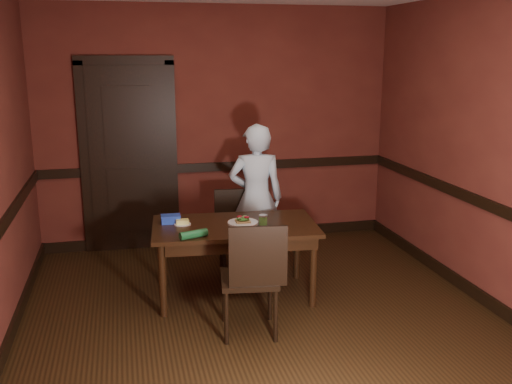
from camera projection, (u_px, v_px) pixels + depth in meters
name	position (u px, v px, depth m)	size (l,w,h in m)	color
floor	(266.00, 326.00, 4.67)	(4.00, 4.50, 0.01)	black
wall_back	(218.00, 128.00, 6.47)	(4.00, 0.02, 2.70)	#56211A
wall_front	(409.00, 272.00, 2.22)	(4.00, 0.02, 2.70)	#56211A
wall_right	(497.00, 154.00, 4.79)	(0.02, 4.50, 2.70)	#56211A
dado_back	(219.00, 167.00, 6.57)	(4.00, 0.03, 0.10)	black
dado_right	(490.00, 206.00, 4.90)	(0.03, 4.50, 0.10)	black
baseboard_back	(220.00, 236.00, 6.77)	(4.00, 0.03, 0.12)	black
baseboard_left	(6.00, 347.00, 4.21)	(0.03, 4.50, 0.12)	black
baseboard_right	(481.00, 296.00, 5.10)	(0.03, 4.50, 0.12)	black
door	(129.00, 154.00, 6.28)	(1.05, 0.07, 2.20)	black
dining_table	(235.00, 260.00, 5.18)	(1.46, 0.82, 0.68)	black
chair_far	(239.00, 233.00, 5.72)	(0.39, 0.39, 0.83)	black
chair_near	(249.00, 276.00, 4.48)	(0.44, 0.44, 0.94)	black
person	(256.00, 198.00, 5.74)	(0.55, 0.36, 1.51)	silver
sandwich_plate	(243.00, 222.00, 5.11)	(0.28, 0.28, 0.07)	white
sauce_jar	(263.00, 220.00, 5.08)	(0.08, 0.08, 0.09)	#4C913D
cheese_saucer	(182.00, 223.00, 5.09)	(0.15, 0.15, 0.05)	white
food_tub	(171.00, 219.00, 5.14)	(0.18, 0.12, 0.07)	#223FB2
wrapped_veg	(194.00, 234.00, 4.72)	(0.07, 0.07, 0.24)	#175027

